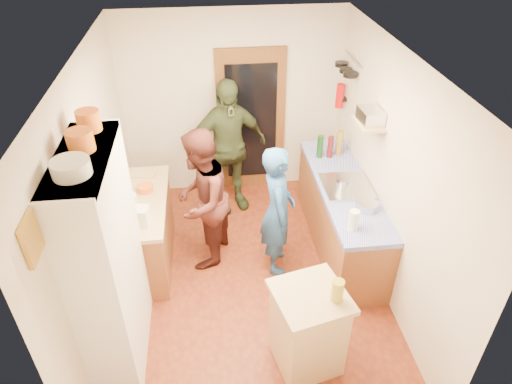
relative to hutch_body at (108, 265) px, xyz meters
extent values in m
cube|color=maroon|center=(1.30, 0.80, -1.11)|extent=(3.00, 4.00, 0.02)
cube|color=silver|center=(1.30, 0.80, 1.51)|extent=(3.00, 4.00, 0.02)
cube|color=beige|center=(1.30, 2.81, 0.20)|extent=(3.00, 0.02, 2.60)
cube|color=beige|center=(1.30, -1.21, 0.20)|extent=(3.00, 0.02, 2.60)
cube|color=beige|center=(-0.21, 0.80, 0.20)|extent=(0.02, 4.00, 2.60)
cube|color=beige|center=(2.81, 0.80, 0.20)|extent=(0.02, 4.00, 2.60)
cube|color=brown|center=(1.55, 2.77, -0.05)|extent=(0.95, 0.06, 2.10)
cube|color=black|center=(1.55, 2.74, -0.05)|extent=(0.70, 0.02, 1.70)
cube|color=white|center=(0.00, 0.00, 0.00)|extent=(0.40, 1.20, 2.20)
cube|color=white|center=(0.00, 0.00, 1.08)|extent=(0.40, 1.14, 0.04)
cylinder|color=white|center=(0.00, -0.27, 1.16)|extent=(0.27, 0.27, 0.11)
cylinder|color=orange|center=(0.00, 0.07, 1.18)|extent=(0.20, 0.20, 0.16)
cylinder|color=orange|center=(0.00, 0.40, 1.18)|extent=(0.19, 0.19, 0.17)
cube|color=brown|center=(0.10, 1.25, -0.68)|extent=(0.60, 1.40, 0.85)
cube|color=tan|center=(0.10, 1.25, -0.23)|extent=(0.64, 1.44, 0.05)
cube|color=white|center=(0.15, 0.83, -0.11)|extent=(0.27, 0.20, 0.19)
cylinder|color=white|center=(0.05, 1.07, -0.11)|extent=(0.21, 0.21, 0.19)
cylinder|color=orange|center=(0.18, 1.42, -0.16)|extent=(0.18, 0.18, 0.08)
cube|color=tan|center=(0.12, 1.80, -0.19)|extent=(0.33, 0.27, 0.02)
cube|color=brown|center=(2.50, 1.30, -0.68)|extent=(0.60, 2.20, 0.84)
cube|color=#141CA8|center=(2.50, 1.30, -0.23)|extent=(0.62, 2.22, 0.06)
cube|color=silver|center=(2.50, 1.22, -0.18)|extent=(0.55, 0.58, 0.04)
cylinder|color=silver|center=(2.45, 1.18, -0.09)|extent=(0.20, 0.20, 0.13)
cylinder|color=#143F14|center=(2.35, 1.96, -0.05)|extent=(0.09, 0.09, 0.30)
cylinder|color=#591419|center=(2.48, 1.95, -0.05)|extent=(0.09, 0.09, 0.29)
cylinder|color=olive|center=(2.61, 2.00, -0.03)|extent=(0.09, 0.09, 0.34)
cylinder|color=white|center=(2.35, 0.48, -0.09)|extent=(0.12, 0.12, 0.23)
cylinder|color=silver|center=(2.60, 0.79, -0.15)|extent=(0.27, 0.27, 0.09)
cube|color=tan|center=(1.73, -0.37, -0.67)|extent=(0.66, 0.66, 0.86)
cube|color=tan|center=(1.73, -0.37, -0.22)|extent=(0.75, 0.75, 0.05)
cube|color=white|center=(1.67, -0.33, -0.21)|extent=(0.41, 0.35, 0.02)
cylinder|color=#AD9E2D|center=(1.94, -0.45, -0.08)|extent=(0.13, 0.13, 0.21)
cylinder|color=silver|center=(2.76, 2.33, 0.95)|extent=(0.02, 0.65, 0.02)
cylinder|color=black|center=(2.70, 2.15, 0.82)|extent=(0.18, 0.18, 0.05)
cylinder|color=black|center=(2.70, 2.35, 0.80)|extent=(0.16, 0.16, 0.05)
cylinder|color=black|center=(2.70, 2.55, 0.81)|extent=(0.17, 0.17, 0.05)
cube|color=tan|center=(2.67, 1.25, 0.60)|extent=(0.26, 0.42, 0.03)
cube|color=silver|center=(2.67, 1.25, 0.69)|extent=(0.24, 0.31, 0.15)
cube|color=black|center=(2.77, 2.50, 0.35)|extent=(0.06, 0.10, 0.04)
cylinder|color=red|center=(2.71, 2.50, 0.40)|extent=(0.11, 0.11, 0.32)
cube|color=gold|center=(-0.18, -0.75, 0.95)|extent=(0.03, 0.25, 0.30)
imported|color=#254D8A|center=(1.69, 0.97, -0.30)|extent=(0.41, 0.60, 1.60)
imported|color=#471E19|center=(0.85, 1.24, -0.24)|extent=(0.89, 1.00, 1.72)
imported|color=#2F3820|center=(1.19, 2.27, -0.16)|extent=(1.19, 0.78, 1.88)
camera|label=1|loc=(0.94, -3.04, 2.77)|focal=32.00mm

